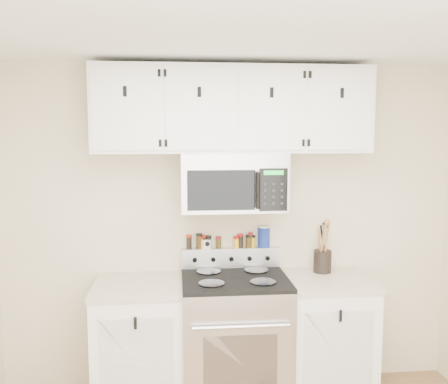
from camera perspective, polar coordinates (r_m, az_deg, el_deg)
The scene contains 21 objects.
back_wall at distance 3.88m, azimuth 0.71°, elevation -4.12°, with size 3.50×0.01×2.50m, color #C3B692.
ceiling at distance 2.14m, azimuth 6.16°, elevation 20.47°, with size 3.50×3.50×0.01m, color white.
range at distance 3.80m, azimuth 1.23°, elevation -16.41°, with size 0.76×0.65×1.10m.
base_cabinet_left at distance 3.82m, azimuth -9.61°, elevation -16.81°, with size 0.64×0.62×0.92m.
base_cabinet_right at distance 3.97m, azimuth 11.54°, elevation -15.93°, with size 0.64×0.62×0.92m.
microwave at distance 3.64m, azimuth 1.05°, elevation 1.19°, with size 0.76×0.44×0.42m.
upper_cabinets at distance 3.65m, azimuth 1.02°, elevation 9.38°, with size 2.00×0.35×0.62m.
utensil_crock at distance 3.93m, azimuth 11.19°, elevation -7.58°, with size 0.14×0.14×0.40m.
kitchen_timer at distance 3.85m, azimuth -1.93°, elevation -5.94°, with size 0.06×0.05×0.07m, color silver.
salt_canister at distance 3.90m, azimuth 4.58°, elevation -5.09°, with size 0.09×0.09×0.17m.
spice_jar_0 at distance 3.84m, azimuth -4.02°, elevation -5.70°, with size 0.04×0.04×0.11m.
spice_jar_1 at distance 3.85m, azimuth -2.85°, elevation -5.62°, with size 0.05×0.05×0.12m.
spice_jar_2 at distance 3.85m, azimuth -2.64°, elevation -5.81°, with size 0.04×0.04×0.09m.
spice_jar_3 at distance 3.85m, azimuth -2.30°, elevation -5.71°, with size 0.04×0.04×0.10m.
spice_jar_4 at distance 3.85m, azimuth -1.79°, elevation -5.73°, with size 0.05×0.05×0.10m.
spice_jar_5 at distance 3.86m, azimuth -0.63°, elevation -5.76°, with size 0.04×0.04×0.09m.
spice_jar_6 at distance 3.87m, azimuth 1.42°, elevation -5.74°, with size 0.05×0.05×0.09m.
spice_jar_7 at distance 3.87m, azimuth 1.89°, elevation -5.58°, with size 0.05×0.05×0.11m.
spice_jar_8 at distance 3.88m, azimuth 2.83°, elevation -5.64°, with size 0.05×0.05×0.10m.
spice_jar_9 at distance 3.88m, azimuth 3.05°, elevation -5.49°, with size 0.04×0.04×0.12m.
spice_jar_10 at distance 3.89m, azimuth 3.32°, elevation -5.64°, with size 0.04×0.04×0.09m.
Camera 1 is at (-0.41, -2.04, 1.99)m, focal length 40.00 mm.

